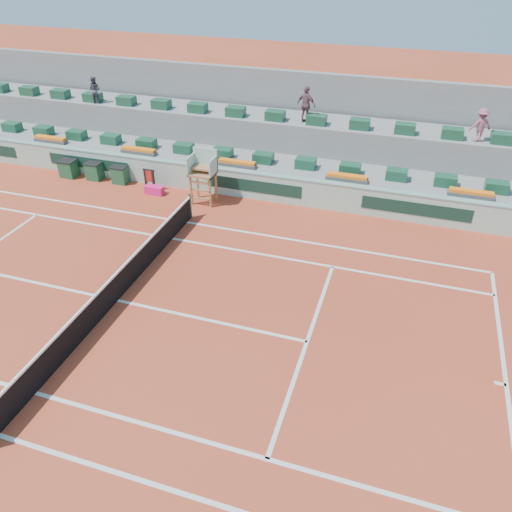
% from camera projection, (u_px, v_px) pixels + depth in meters
% --- Properties ---
extents(ground, '(90.00, 90.00, 0.00)m').
position_uv_depth(ground, '(118.00, 301.00, 16.44)').
color(ground, '#A2371F').
rests_on(ground, ground).
extents(seating_tier_lower, '(36.00, 4.00, 1.20)m').
position_uv_depth(seating_tier_lower, '(230.00, 162.00, 24.61)').
color(seating_tier_lower, gray).
rests_on(seating_tier_lower, ground).
extents(seating_tier_upper, '(36.00, 2.40, 2.60)m').
position_uv_depth(seating_tier_upper, '(240.00, 138.00, 25.49)').
color(seating_tier_upper, gray).
rests_on(seating_tier_upper, ground).
extents(stadium_back_wall, '(36.00, 0.40, 4.40)m').
position_uv_depth(stadium_back_wall, '(250.00, 111.00, 26.27)').
color(stadium_back_wall, gray).
rests_on(stadium_back_wall, ground).
extents(player_bag, '(0.87, 0.39, 0.39)m').
position_uv_depth(player_bag, '(154.00, 190.00, 22.92)').
color(player_bag, '#E81E77').
rests_on(player_bag, ground).
extents(spectator_left, '(0.72, 0.60, 1.34)m').
position_uv_depth(spectator_left, '(94.00, 90.00, 25.74)').
color(spectator_left, '#4B4A57').
rests_on(spectator_left, seating_tier_upper).
extents(spectator_mid, '(1.07, 0.75, 1.68)m').
position_uv_depth(spectator_mid, '(306.00, 105.00, 23.01)').
color(spectator_mid, '#79515B').
rests_on(spectator_mid, seating_tier_upper).
extents(spectator_right, '(1.05, 0.83, 1.42)m').
position_uv_depth(spectator_right, '(481.00, 125.00, 21.03)').
color(spectator_right, '#9D4E62').
rests_on(spectator_right, seating_tier_upper).
extents(court_lines, '(23.89, 11.09, 0.01)m').
position_uv_depth(court_lines, '(118.00, 300.00, 16.44)').
color(court_lines, silver).
rests_on(court_lines, ground).
extents(tennis_net, '(0.10, 11.97, 1.10)m').
position_uv_depth(tennis_net, '(115.00, 288.00, 16.15)').
color(tennis_net, black).
rests_on(tennis_net, ground).
extents(advertising_hoarding, '(36.00, 0.34, 1.26)m').
position_uv_depth(advertising_hoarding, '(214.00, 179.00, 22.83)').
color(advertising_hoarding, '#9EC7B4').
rests_on(advertising_hoarding, ground).
extents(umpire_chair, '(1.10, 0.90, 2.40)m').
position_uv_depth(umpire_chair, '(203.00, 169.00, 21.54)').
color(umpire_chair, '#946238').
rests_on(umpire_chair, ground).
extents(seat_row_lower, '(32.90, 0.60, 0.44)m').
position_uv_depth(seat_row_lower, '(223.00, 153.00, 23.44)').
color(seat_row_lower, '#194B30').
rests_on(seat_row_lower, seating_tier_lower).
extents(seat_row_upper, '(32.90, 0.60, 0.44)m').
position_uv_depth(seat_row_upper, '(236.00, 111.00, 24.18)').
color(seat_row_upper, '#194B30').
rests_on(seat_row_upper, seating_tier_upper).
extents(flower_planters, '(26.80, 0.36, 0.28)m').
position_uv_depth(flower_planters, '(187.00, 157.00, 23.24)').
color(flower_planters, '#4E4E4E').
rests_on(flower_planters, seating_tier_lower).
extents(drink_cooler_a, '(0.75, 0.65, 0.84)m').
position_uv_depth(drink_cooler_a, '(120.00, 174.00, 23.81)').
color(drink_cooler_a, '#1A4E2F').
rests_on(drink_cooler_a, ground).
extents(drink_cooler_b, '(0.75, 0.65, 0.84)m').
position_uv_depth(drink_cooler_b, '(94.00, 171.00, 24.15)').
color(drink_cooler_b, '#1A4E2F').
rests_on(drink_cooler_b, ground).
extents(drink_cooler_c, '(0.79, 0.69, 0.84)m').
position_uv_depth(drink_cooler_c, '(68.00, 168.00, 24.40)').
color(drink_cooler_c, '#1A4E2F').
rests_on(drink_cooler_c, ground).
extents(towel_rack, '(0.58, 0.10, 1.03)m').
position_uv_depth(towel_rack, '(149.00, 178.00, 23.04)').
color(towel_rack, black).
rests_on(towel_rack, ground).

